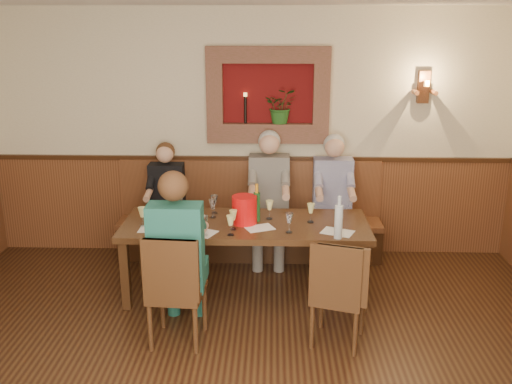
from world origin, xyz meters
TOP-DOWN VIEW (x-y plane):
  - room_shell at (0.00, 0.00)m, footprint 6.04×6.04m
  - wainscoting at (0.00, -0.00)m, footprint 6.02×6.02m
  - wall_niche at (0.24, 2.94)m, footprint 1.36×0.30m
  - wall_sconce at (1.90, 2.93)m, footprint 0.25×0.20m
  - dining_table at (0.00, 1.85)m, footprint 2.40×0.90m
  - bench at (0.00, 2.79)m, footprint 3.00×0.45m
  - chair_near_left at (-0.54, 0.92)m, footprint 0.48×0.48m
  - chair_near_right at (0.82, 0.94)m, footprint 0.53×0.53m
  - person_bench_left at (-0.94, 2.69)m, footprint 0.39×0.47m
  - person_bench_mid at (0.22, 2.69)m, footprint 0.45×0.55m
  - person_bench_right at (0.94, 2.69)m, footprint 0.43×0.53m
  - person_chair_front at (-0.54, 1.07)m, footprint 0.45×0.56m
  - spittoon_bucket at (-0.01, 1.84)m, footprint 0.27×0.27m
  - wine_bottle_green_a at (0.11, 1.91)m, footprint 0.09×0.09m
  - wine_bottle_green_b at (-0.72, 1.88)m, footprint 0.09×0.09m
  - water_bottle at (0.86, 1.47)m, footprint 0.09×0.09m
  - tasting_sheet_a at (-0.87, 1.63)m, footprint 0.26×0.19m
  - tasting_sheet_b at (0.14, 1.70)m, footprint 0.32×0.28m
  - tasting_sheet_c at (0.87, 1.62)m, footprint 0.34×0.30m
  - tasting_sheet_d at (-0.42, 1.57)m, footprint 0.36×0.32m
  - wine_glass_0 at (-0.98, 1.72)m, footprint 0.08×0.08m
  - wine_glass_1 at (-0.67, 1.99)m, footprint 0.08×0.08m
  - wine_glass_2 at (-0.59, 1.69)m, footprint 0.08×0.08m
  - wine_glass_3 at (-0.34, 1.99)m, footprint 0.08×0.08m
  - wine_glass_4 at (-0.11, 1.66)m, footprint 0.08×0.08m
  - wine_glass_5 at (0.23, 1.97)m, footprint 0.08×0.08m
  - wine_glass_6 at (0.42, 1.60)m, footprint 0.08×0.08m
  - wine_glass_7 at (0.64, 1.88)m, footprint 0.08×0.08m
  - wine_glass_8 at (0.87, 1.71)m, footprint 0.08×0.08m
  - wine_glass_9 at (-0.12, 1.51)m, footprint 0.08×0.08m
  - wine_glass_10 at (-0.36, 1.49)m, footprint 0.08×0.08m
  - wine_glass_11 at (-0.33, 2.13)m, footprint 0.08×0.08m

SIDE VIEW (x-z plane):
  - chair_near_right at x=0.82m, z-range -0.20..0.75m
  - chair_near_left at x=-0.54m, z-range -0.21..0.80m
  - bench at x=0.00m, z-range -0.23..0.88m
  - person_bench_left at x=-0.94m, z-range -0.12..1.23m
  - wainscoting at x=0.00m, z-range 0.01..1.16m
  - person_bench_right at x=0.94m, z-range -0.12..1.33m
  - person_bench_mid at x=0.22m, z-range -0.13..1.37m
  - person_chair_front at x=-0.54m, z-range -0.13..1.38m
  - dining_table at x=0.00m, z-range 0.30..1.05m
  - tasting_sheet_a at x=-0.87m, z-range 0.75..0.75m
  - tasting_sheet_b at x=0.14m, z-range 0.75..0.75m
  - tasting_sheet_c at x=0.87m, z-range 0.75..0.75m
  - tasting_sheet_d at x=-0.42m, z-range 0.75..0.75m
  - wine_glass_0 at x=-0.98m, z-range 0.75..0.94m
  - wine_glass_1 at x=-0.67m, z-range 0.75..0.94m
  - wine_glass_2 at x=-0.59m, z-range 0.75..0.94m
  - wine_glass_3 at x=-0.34m, z-range 0.75..0.94m
  - wine_glass_4 at x=-0.11m, z-range 0.75..0.94m
  - wine_glass_5 at x=0.23m, z-range 0.75..0.94m
  - wine_glass_6 at x=0.42m, z-range 0.75..0.94m
  - wine_glass_7 at x=0.64m, z-range 0.75..0.94m
  - wine_glass_8 at x=0.87m, z-range 0.75..0.94m
  - wine_glass_9 at x=-0.12m, z-range 0.75..0.94m
  - wine_glass_10 at x=-0.36m, z-range 0.75..0.94m
  - wine_glass_11 at x=-0.33m, z-range 0.75..0.94m
  - spittoon_bucket at x=-0.01m, z-range 0.75..1.03m
  - wine_bottle_green_b at x=-0.72m, z-range 0.71..1.08m
  - wine_bottle_green_a at x=0.11m, z-range 0.71..1.09m
  - water_bottle at x=0.86m, z-range 0.71..1.11m
  - wall_niche at x=0.24m, z-range 1.28..2.34m
  - room_shell at x=0.00m, z-range 0.48..3.30m
  - wall_sconce at x=1.90m, z-range 1.77..2.12m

